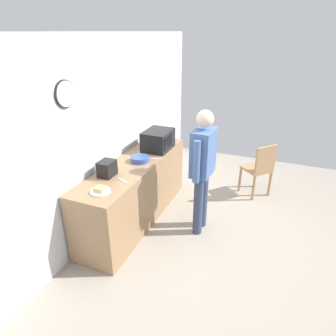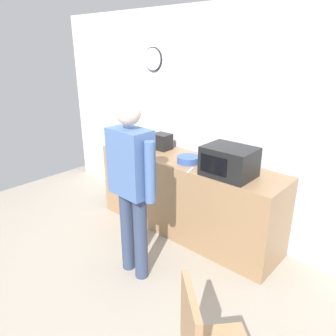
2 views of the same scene
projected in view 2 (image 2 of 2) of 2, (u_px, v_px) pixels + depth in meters
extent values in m
plane|color=#9E9384|center=(115.00, 283.00, 3.10)|extent=(6.00, 6.00, 0.00)
cube|color=silver|center=(214.00, 124.00, 3.76)|extent=(5.40, 0.10, 2.60)
cylinder|color=white|center=(153.00, 59.00, 4.04)|extent=(0.27, 0.03, 0.27)
cylinder|color=black|center=(153.00, 59.00, 4.04)|extent=(0.29, 0.02, 0.29)
cube|color=#93704C|center=(186.00, 196.00, 3.85)|extent=(2.34, 0.62, 0.93)
cube|color=black|center=(229.00, 162.00, 3.19)|extent=(0.50, 0.38, 0.30)
cube|color=black|center=(213.00, 165.00, 3.09)|extent=(0.30, 0.01, 0.18)
cylinder|color=white|center=(132.00, 145.00, 4.20)|extent=(0.24, 0.24, 0.01)
cube|color=#DCBA6C|center=(132.00, 143.00, 4.19)|extent=(0.11, 0.11, 0.05)
cylinder|color=#33519E|center=(188.00, 159.00, 3.59)|extent=(0.26, 0.26, 0.07)
cube|color=black|center=(162.00, 142.00, 4.04)|extent=(0.22, 0.18, 0.20)
cube|color=silver|center=(190.00, 170.00, 3.36)|extent=(0.07, 0.17, 0.01)
cube|color=silver|center=(146.00, 152.00, 3.93)|extent=(0.08, 0.17, 0.01)
cylinder|color=#313F5C|center=(141.00, 238.00, 3.05)|extent=(0.13, 0.13, 0.88)
cylinder|color=#313F5C|center=(127.00, 230.00, 3.18)|extent=(0.13, 0.13, 0.88)
cube|color=#47669E|center=(131.00, 162.00, 2.85)|extent=(0.41, 0.26, 0.61)
cylinder|color=#47669E|center=(150.00, 173.00, 2.70)|extent=(0.09, 0.09, 0.55)
cylinder|color=#47669E|center=(114.00, 159.00, 3.03)|extent=(0.09, 0.09, 0.55)
sphere|color=beige|center=(128.00, 113.00, 2.69)|extent=(0.22, 0.22, 0.22)
cube|color=#A87F56|center=(190.00, 326.00, 1.75)|extent=(0.33, 0.30, 0.45)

